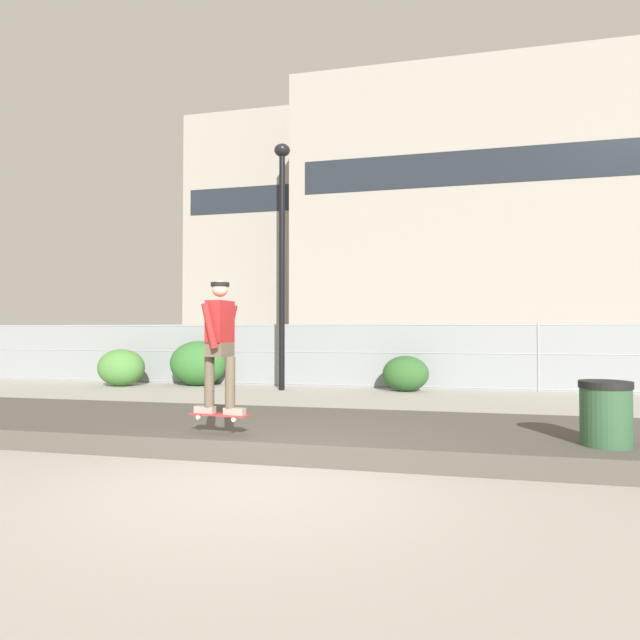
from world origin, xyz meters
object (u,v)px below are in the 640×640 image
(shrub_right, at_px, (406,374))
(shrub_left, at_px, (121,368))
(shrub_center, at_px, (198,363))
(trash_bin, at_px, (606,425))
(skater, at_px, (220,338))
(skateboard, at_px, (220,415))
(street_lamp, at_px, (282,237))
(parked_car_near, at_px, (240,354))

(shrub_right, bearing_deg, shrub_left, -176.97)
(shrub_center, relative_size, trash_bin, 1.69)
(skater, bearing_deg, skateboard, -90.00)
(shrub_center, distance_m, trash_bin, 12.08)
(trash_bin, bearing_deg, shrub_left, 146.86)
(skater, bearing_deg, shrub_right, 77.37)
(shrub_center, bearing_deg, shrub_right, -2.01)
(skater, bearing_deg, shrub_center, 117.40)
(shrub_left, relative_size, shrub_center, 0.82)
(skateboard, relative_size, shrub_left, 0.57)
(skater, height_order, trash_bin, skater)
(skateboard, distance_m, shrub_right, 8.42)
(shrub_left, distance_m, shrub_right, 8.41)
(street_lamp, distance_m, trash_bin, 10.32)
(shrub_center, bearing_deg, shrub_left, -163.12)
(skater, bearing_deg, trash_bin, 5.35)
(skateboard, xyz_separation_m, parked_car_near, (-4.32, 11.65, 0.30))
(skater, distance_m, parked_car_near, 12.44)
(skateboard, relative_size, shrub_right, 0.66)
(skateboard, bearing_deg, parked_car_near, 110.33)
(skateboard, relative_size, parked_car_near, 0.18)
(skater, distance_m, shrub_center, 9.54)
(street_lamp, height_order, shrub_right, street_lamp)
(street_lamp, relative_size, shrub_left, 4.83)
(street_lamp, relative_size, shrub_right, 5.53)
(skater, distance_m, shrub_right, 8.48)
(shrub_right, height_order, trash_bin, trash_bin)
(parked_car_near, xyz_separation_m, trash_bin, (8.99, -11.21, -0.32))
(trash_bin, bearing_deg, skateboard, -174.65)
(shrub_left, xyz_separation_m, trash_bin, (11.23, -7.33, -0.03))
(street_lamp, distance_m, parked_car_near, 5.89)
(parked_car_near, height_order, shrub_right, parked_car_near)
(street_lamp, relative_size, trash_bin, 6.69)
(skateboard, xyz_separation_m, street_lamp, (-1.54, 7.76, 3.74))
(street_lamp, distance_m, shrub_center, 4.64)
(street_lamp, distance_m, shrub_left, 6.25)
(skateboard, height_order, street_lamp, street_lamp)
(shrub_center, relative_size, shrub_right, 1.39)
(skater, bearing_deg, parked_car_near, 110.33)
(shrub_right, relative_size, trash_bin, 1.21)
(street_lamp, xyz_separation_m, parked_car_near, (-2.78, 3.89, -3.44))
(shrub_left, height_order, shrub_right, shrub_left)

